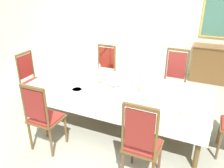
{
  "coord_description": "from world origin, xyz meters",
  "views": [
    {
      "loc": [
        1.32,
        -3.03,
        2.36
      ],
      "look_at": [
        -0.11,
        0.11,
        0.79
      ],
      "focal_mm": 36.99,
      "sensor_mm": 36.0,
      "label": 1
    }
  ],
  "objects_px": {
    "dining_table": "(119,90)",
    "candlestick_west": "(100,76)",
    "spoon_primary": "(72,89)",
    "bowl_near_right": "(171,112)",
    "chair_head_west": "(32,79)",
    "soup_tureen": "(115,80)",
    "chair_south_a": "(43,116)",
    "sideboard": "(222,65)",
    "candlestick_east": "(139,82)",
    "bowl_near_left": "(77,90)",
    "chair_south_b": "(142,142)",
    "chair_north_a": "(104,70)",
    "spoon_secondary": "(181,115)",
    "chair_north_b": "(174,80)"
  },
  "relations": [
    {
      "from": "dining_table",
      "to": "candlestick_west",
      "type": "bearing_deg",
      "value": 180.0
    },
    {
      "from": "spoon_primary",
      "to": "bowl_near_right",
      "type": "bearing_deg",
      "value": 12.11
    },
    {
      "from": "chair_head_west",
      "to": "soup_tureen",
      "type": "xyz_separation_m",
      "value": [
        1.79,
        0.0,
        0.29
      ]
    },
    {
      "from": "chair_south_a",
      "to": "sideboard",
      "type": "bearing_deg",
      "value": 58.47
    },
    {
      "from": "candlestick_west",
      "to": "soup_tureen",
      "type": "bearing_deg",
      "value": 0.0
    },
    {
      "from": "candlestick_east",
      "to": "candlestick_west",
      "type": "bearing_deg",
      "value": 180.0
    },
    {
      "from": "chair_south_a",
      "to": "bowl_near_left",
      "type": "xyz_separation_m",
      "value": [
        0.23,
        0.56,
        0.21
      ]
    },
    {
      "from": "chair_south_b",
      "to": "soup_tureen",
      "type": "distance_m",
      "value": 1.3
    },
    {
      "from": "dining_table",
      "to": "soup_tureen",
      "type": "height_order",
      "value": "soup_tureen"
    },
    {
      "from": "chair_north_a",
      "to": "spoon_secondary",
      "type": "height_order",
      "value": "chair_north_a"
    },
    {
      "from": "bowl_near_right",
      "to": "chair_south_a",
      "type": "bearing_deg",
      "value": -163.47
    },
    {
      "from": "chair_south_a",
      "to": "spoon_secondary",
      "type": "height_order",
      "value": "chair_south_a"
    },
    {
      "from": "chair_south_a",
      "to": "chair_south_b",
      "type": "relative_size",
      "value": 0.95
    },
    {
      "from": "chair_north_a",
      "to": "chair_south_b",
      "type": "height_order",
      "value": "chair_south_b"
    },
    {
      "from": "chair_north_a",
      "to": "candlestick_west",
      "type": "relative_size",
      "value": 3.25
    },
    {
      "from": "spoon_primary",
      "to": "soup_tureen",
      "type": "bearing_deg",
      "value": 50.64
    },
    {
      "from": "candlestick_east",
      "to": "spoon_primary",
      "type": "relative_size",
      "value": 2.03
    },
    {
      "from": "dining_table",
      "to": "bowl_near_left",
      "type": "bearing_deg",
      "value": -140.14
    },
    {
      "from": "soup_tureen",
      "to": "bowl_near_right",
      "type": "height_order",
      "value": "soup_tureen"
    },
    {
      "from": "candlestick_west",
      "to": "spoon_secondary",
      "type": "relative_size",
      "value": 1.92
    },
    {
      "from": "candlestick_east",
      "to": "spoon_secondary",
      "type": "height_order",
      "value": "candlestick_east"
    },
    {
      "from": "chair_head_west",
      "to": "spoon_primary",
      "type": "distance_m",
      "value": 1.3
    },
    {
      "from": "chair_south_b",
      "to": "chair_north_a",
      "type": "bearing_deg",
      "value": 126.43
    },
    {
      "from": "candlestick_east",
      "to": "bowl_near_right",
      "type": "distance_m",
      "value": 0.79
    },
    {
      "from": "spoon_primary",
      "to": "sideboard",
      "type": "relative_size",
      "value": 0.12
    },
    {
      "from": "dining_table",
      "to": "sideboard",
      "type": "distance_m",
      "value": 3.19
    },
    {
      "from": "chair_south_a",
      "to": "candlestick_east",
      "type": "height_order",
      "value": "candlestick_east"
    },
    {
      "from": "chair_north_a",
      "to": "spoon_primary",
      "type": "xyz_separation_m",
      "value": [
        0.12,
        -1.41,
        0.19
      ]
    },
    {
      "from": "dining_table",
      "to": "spoon_primary",
      "type": "height_order",
      "value": "spoon_primary"
    },
    {
      "from": "chair_head_west",
      "to": "spoon_primary",
      "type": "relative_size",
      "value": 6.29
    },
    {
      "from": "dining_table",
      "to": "sideboard",
      "type": "bearing_deg",
      "value": 60.65
    },
    {
      "from": "candlestick_west",
      "to": "chair_north_a",
      "type": "bearing_deg",
      "value": 112.42
    },
    {
      "from": "bowl_near_right",
      "to": "sideboard",
      "type": "distance_m",
      "value": 3.34
    },
    {
      "from": "chair_north_b",
      "to": "sideboard",
      "type": "bearing_deg",
      "value": -115.32
    },
    {
      "from": "chair_north_b",
      "to": "chair_north_a",
      "type": "bearing_deg",
      "value": 0.21
    },
    {
      "from": "chair_north_b",
      "to": "spoon_secondary",
      "type": "relative_size",
      "value": 6.75
    },
    {
      "from": "chair_north_a",
      "to": "sideboard",
      "type": "xyz_separation_m",
      "value": [
        2.31,
        1.77,
        -0.12
      ]
    },
    {
      "from": "chair_south_a",
      "to": "soup_tureen",
      "type": "relative_size",
      "value": 4.05
    },
    {
      "from": "chair_south_a",
      "to": "bowl_near_right",
      "type": "bearing_deg",
      "value": 16.53
    },
    {
      "from": "dining_table",
      "to": "bowl_near_left",
      "type": "xyz_separation_m",
      "value": [
        -0.52,
        -0.43,
        0.09
      ]
    },
    {
      "from": "chair_south_a",
      "to": "bowl_near_right",
      "type": "distance_m",
      "value": 1.8
    },
    {
      "from": "spoon_primary",
      "to": "chair_south_b",
      "type": "bearing_deg",
      "value": -8.51
    },
    {
      "from": "chair_north_b",
      "to": "spoon_primary",
      "type": "bearing_deg",
      "value": 46.14
    },
    {
      "from": "chair_north_a",
      "to": "bowl_near_right",
      "type": "bearing_deg",
      "value": 138.88
    },
    {
      "from": "chair_head_west",
      "to": "sideboard",
      "type": "distance_m",
      "value": 4.4
    },
    {
      "from": "chair_south_a",
      "to": "candlestick_west",
      "type": "bearing_deg",
      "value": 67.57
    },
    {
      "from": "soup_tureen",
      "to": "sideboard",
      "type": "xyz_separation_m",
      "value": [
        1.62,
        2.77,
        -0.41
      ]
    },
    {
      "from": "chair_north_b",
      "to": "chair_head_west",
      "type": "bearing_deg",
      "value": 21.33
    },
    {
      "from": "sideboard",
      "to": "candlestick_east",
      "type": "bearing_deg",
      "value": 66.31
    },
    {
      "from": "bowl_near_right",
      "to": "spoon_primary",
      "type": "bearing_deg",
      "value": 177.02
    }
  ]
}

